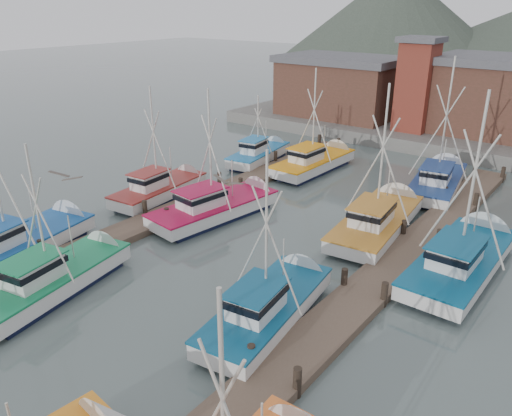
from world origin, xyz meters
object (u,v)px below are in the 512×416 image
Objects in this scene: lookout_tower at (416,84)px; boat_12 at (317,161)px; boat_4 at (61,275)px; boat_8 at (221,206)px.

lookout_tower is 0.94× the size of boat_12.
boat_8 reaches higher than boat_4.
lookout_tower is 0.97× the size of boat_4.
lookout_tower is at bearing 79.78° from boat_12.
lookout_tower is 25.41m from boat_8.
boat_12 is (-0.21, 11.91, -0.00)m from boat_8.
boat_8 is at bearing -87.45° from boat_12.
boat_4 is 0.93× the size of boat_8.
boat_8 is 11.92m from boat_12.
boat_12 is (0.05, 22.99, 0.00)m from boat_4.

